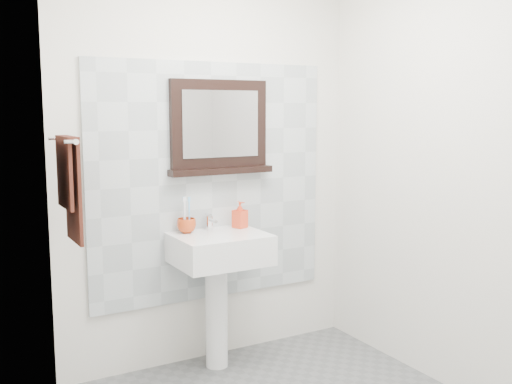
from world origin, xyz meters
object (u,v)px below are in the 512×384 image
(pedestal_sink, at_px, (219,263))
(hand_towel, at_px, (70,181))
(toothbrush_cup, at_px, (187,226))
(soap_dispenser, at_px, (240,215))
(framed_mirror, at_px, (219,129))

(pedestal_sink, relative_size, hand_towel, 1.75)
(toothbrush_cup, distance_m, soap_dispenser, 0.36)
(pedestal_sink, distance_m, hand_towel, 1.06)
(soap_dispenser, bearing_deg, toothbrush_cup, 156.01)
(hand_towel, bearing_deg, framed_mirror, 14.87)
(pedestal_sink, distance_m, soap_dispenser, 0.35)
(toothbrush_cup, xyz_separation_m, framed_mirror, (0.26, 0.06, 0.58))
(pedestal_sink, bearing_deg, toothbrush_cup, 142.55)
(pedestal_sink, bearing_deg, hand_towel, -175.16)
(hand_towel, bearing_deg, toothbrush_cup, 15.20)
(toothbrush_cup, xyz_separation_m, soap_dispenser, (0.36, -0.02, 0.04))
(hand_towel, bearing_deg, soap_dispenser, 9.27)
(framed_mirror, height_order, hand_towel, framed_mirror)
(soap_dispenser, xyz_separation_m, hand_towel, (-1.09, -0.18, 0.30))
(toothbrush_cup, height_order, soap_dispenser, soap_dispenser)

